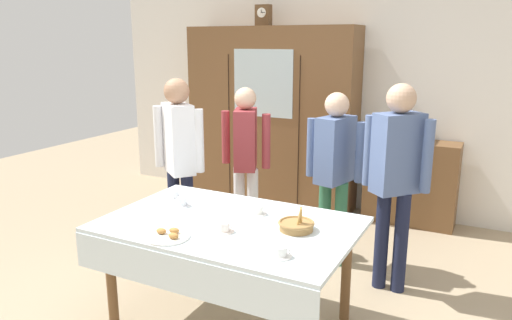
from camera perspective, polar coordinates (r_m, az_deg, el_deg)
The scene contains 20 objects.
ground_plane at distance 3.83m, azimuth -1.43°, elevation -17.10°, with size 12.00×12.00×0.00m, color tan.
back_wall at distance 5.78m, azimuth 11.25°, elevation 7.48°, with size 6.40×0.10×2.70m, color silver.
dining_table at distance 3.34m, azimuth -3.46°, elevation -9.07°, with size 1.71×1.11×0.77m.
wall_cabinet at distance 5.86m, azimuth 1.79°, elevation 5.04°, with size 2.07×0.46×2.13m.
mantel_clock at distance 5.84m, azimuth 0.89°, elevation 16.69°, with size 0.18×0.11×0.24m.
bookshelf_low at distance 5.55m, azimuth 17.75°, elevation -2.53°, with size 0.97×0.35×0.93m.
book_stack at distance 5.43m, azimuth 18.15°, elevation 2.70°, with size 0.17×0.22×0.11m.
tea_cup_far_left at distance 3.17m, azimuth -3.76°, elevation -7.98°, with size 0.13×0.13×0.06m.
tea_cup_near_right at distance 2.82m, azimuth 3.00°, elevation -10.83°, with size 0.13×0.13×0.06m.
tea_cup_back_edge at distance 3.67m, azimuth -8.69°, elevation -4.96°, with size 0.13×0.13×0.06m.
tea_cup_far_right at distance 3.86m, azimuth -9.62°, elevation -4.09°, with size 0.13×0.13×0.06m.
tea_cup_mid_left at distance 3.46m, azimuth 0.24°, elevation -5.97°, with size 0.13×0.13×0.06m.
bread_basket at distance 3.20m, azimuth 4.78°, elevation -7.66°, with size 0.24×0.24×0.16m.
pastry_plate at distance 3.13m, azimuth -10.33°, elevation -8.76°, with size 0.28×0.28×0.05m.
spoon_near_left at distance 3.38m, azimuth 10.04°, elevation -7.18°, with size 0.12×0.02×0.01m.
spoon_front_edge at distance 3.50m, azimuth 4.59°, elevation -6.24°, with size 0.12×0.02×0.01m.
person_behind_table_right at distance 4.66m, azimuth -1.23°, elevation 1.04°, with size 0.52×0.41×1.55m.
person_near_right_end at distance 4.25m, azimuth 9.25°, elevation -0.36°, with size 0.52×0.40×1.55m.
person_beside_shelf at distance 3.87m, azimuth 16.22°, elevation -0.94°, with size 0.52×0.40×1.67m.
person_behind_table_left at distance 4.35m, azimuth -9.08°, elevation 0.99°, with size 0.52×0.38×1.66m.
Camera 1 is at (1.58, -2.88, 1.97)m, focal length 33.92 mm.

